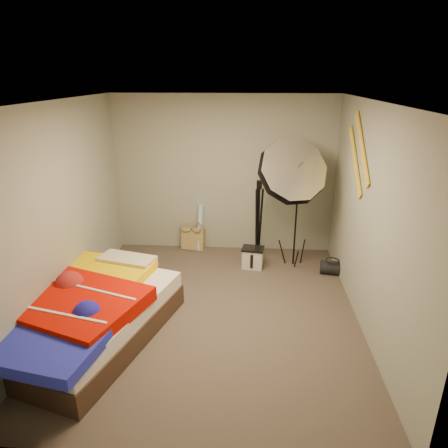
# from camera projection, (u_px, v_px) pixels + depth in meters

# --- Properties ---
(floor) EXTENTS (4.00, 4.00, 0.00)m
(floor) POSITION_uv_depth(u_px,v_px,m) (213.00, 313.00, 4.92)
(floor) COLOR brown
(floor) RESTS_ON ground
(ceiling) EXTENTS (4.00, 4.00, 0.00)m
(ceiling) POSITION_uv_depth(u_px,v_px,m) (210.00, 102.00, 4.04)
(ceiling) COLOR silver
(ceiling) RESTS_ON wall_back
(wall_back) EXTENTS (3.50, 0.00, 3.50)m
(wall_back) POSITION_uv_depth(u_px,v_px,m) (224.00, 175.00, 6.35)
(wall_back) COLOR gray
(wall_back) RESTS_ON floor
(wall_front) EXTENTS (3.50, 0.00, 3.50)m
(wall_front) POSITION_uv_depth(u_px,v_px,m) (182.00, 320.00, 2.62)
(wall_front) COLOR gray
(wall_front) RESTS_ON floor
(wall_left) EXTENTS (0.00, 4.00, 4.00)m
(wall_left) POSITION_uv_depth(u_px,v_px,m) (60.00, 214.00, 4.59)
(wall_left) COLOR gray
(wall_left) RESTS_ON floor
(wall_right) EXTENTS (0.00, 4.00, 4.00)m
(wall_right) POSITION_uv_depth(u_px,v_px,m) (370.00, 221.00, 4.37)
(wall_right) COLOR gray
(wall_right) RESTS_ON floor
(tote_bag) EXTENTS (0.40, 0.23, 0.39)m
(tote_bag) POSITION_uv_depth(u_px,v_px,m) (193.00, 238.00, 6.66)
(tote_bag) COLOR tan
(tote_bag) RESTS_ON floor
(wrapping_roll) EXTENTS (0.14, 0.23, 0.77)m
(wrapping_roll) POSITION_uv_depth(u_px,v_px,m) (200.00, 228.00, 6.59)
(wrapping_roll) COLOR #5E91C4
(wrapping_roll) RESTS_ON floor
(camera_case) EXTENTS (0.33, 0.26, 0.30)m
(camera_case) POSITION_uv_depth(u_px,v_px,m) (253.00, 258.00, 6.03)
(camera_case) COLOR beige
(camera_case) RESTS_ON floor
(duffel_bag) EXTENTS (0.35, 0.24, 0.20)m
(duffel_bag) POSITION_uv_depth(u_px,v_px,m) (332.00, 268.00, 5.85)
(duffel_bag) COLOR black
(duffel_bag) RESTS_ON floor
(wall_stripe_upper) EXTENTS (0.02, 0.91, 0.78)m
(wall_stripe_upper) POSITION_uv_depth(u_px,v_px,m) (362.00, 148.00, 4.69)
(wall_stripe_upper) COLOR gold
(wall_stripe_upper) RESTS_ON wall_right
(wall_stripe_lower) EXTENTS (0.02, 0.91, 0.78)m
(wall_stripe_lower) POSITION_uv_depth(u_px,v_px,m) (355.00, 160.00, 4.99)
(wall_stripe_lower) COLOR gold
(wall_stripe_lower) RESTS_ON wall_right
(bed) EXTENTS (1.93, 2.44, 0.60)m
(bed) POSITION_uv_depth(u_px,v_px,m) (85.00, 313.00, 4.38)
(bed) COLOR #402B1F
(bed) RESTS_ON floor
(photo_umbrella) EXTENTS (1.12, 0.90, 2.06)m
(photo_umbrella) POSITION_uv_depth(u_px,v_px,m) (291.00, 173.00, 5.54)
(photo_umbrella) COLOR black
(photo_umbrella) RESTS_ON floor
(camera_tripod) EXTENTS (0.08, 0.08, 1.30)m
(camera_tripod) POSITION_uv_depth(u_px,v_px,m) (258.00, 216.00, 6.05)
(camera_tripod) COLOR black
(camera_tripod) RESTS_ON floor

